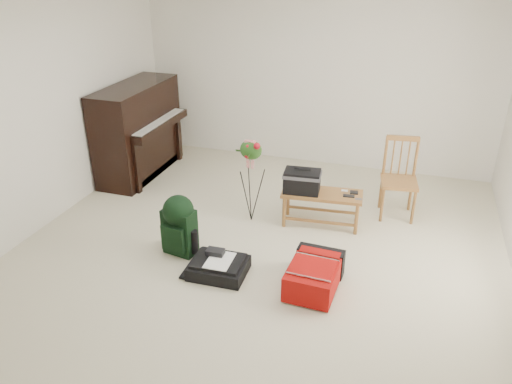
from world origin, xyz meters
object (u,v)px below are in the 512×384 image
(piano, at_px, (139,132))
(red_suitcase, at_px, (315,272))
(black_duffel, at_px, (219,266))
(bench, at_px, (308,184))
(flower_stand, at_px, (251,181))
(green_backpack, at_px, (179,222))
(dining_chair, at_px, (399,179))

(piano, relative_size, red_suitcase, 2.25)
(red_suitcase, height_order, black_duffel, red_suitcase)
(bench, distance_m, red_suitcase, 1.25)
(bench, relative_size, flower_stand, 0.91)
(black_duffel, xyz_separation_m, green_backpack, (-0.52, 0.23, 0.28))
(black_duffel, bearing_deg, flower_stand, 90.01)
(flower_stand, bearing_deg, black_duffel, -88.77)
(bench, xyz_separation_m, dining_chair, (0.96, 0.53, -0.03))
(piano, bearing_deg, green_backpack, -50.45)
(black_duffel, relative_size, green_backpack, 0.85)
(black_duffel, bearing_deg, green_backpack, 153.85)
(dining_chair, bearing_deg, flower_stand, -164.98)
(dining_chair, relative_size, red_suitcase, 1.41)
(piano, xyz_separation_m, red_suitcase, (2.88, -1.85, -0.45))
(piano, xyz_separation_m, dining_chair, (3.50, -0.17, -0.14))
(black_duffel, bearing_deg, dining_chair, 46.95)
(red_suitcase, relative_size, flower_stand, 0.65)
(red_suitcase, xyz_separation_m, black_duffel, (-0.93, -0.11, -0.06))
(dining_chair, height_order, black_duffel, dining_chair)
(dining_chair, xyz_separation_m, flower_stand, (-1.60, -0.67, 0.04))
(dining_chair, bearing_deg, red_suitcase, -118.03)
(piano, relative_size, green_backpack, 2.30)
(bench, bearing_deg, green_backpack, -142.87)
(piano, relative_size, dining_chair, 1.60)
(flower_stand, bearing_deg, dining_chair, 21.91)
(bench, relative_size, dining_chair, 0.99)
(bench, relative_size, red_suitcase, 1.40)
(flower_stand, bearing_deg, green_backpack, -119.20)
(green_backpack, bearing_deg, piano, 139.33)
(piano, height_order, bench, piano)
(red_suitcase, xyz_separation_m, green_backpack, (-1.45, 0.13, 0.21))
(dining_chair, relative_size, green_backpack, 1.44)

